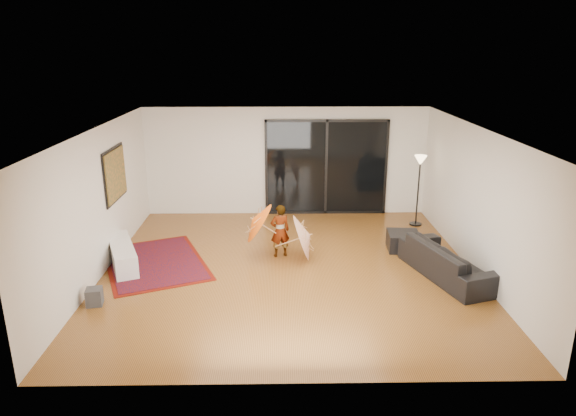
{
  "coord_description": "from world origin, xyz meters",
  "views": [
    {
      "loc": [
        -0.17,
        -9.05,
        4.11
      ],
      "look_at": [
        -0.01,
        0.45,
        1.1
      ],
      "focal_mm": 32.0,
      "sensor_mm": 36.0,
      "label": 1
    }
  ],
  "objects_px": {
    "media_console": "(122,255)",
    "sofa": "(448,261)",
    "child": "(280,231)",
    "ottoman": "(403,241)"
  },
  "relations": [
    {
      "from": "sofa",
      "to": "ottoman",
      "type": "xyz_separation_m",
      "value": [
        -0.52,
        1.34,
        -0.13
      ]
    },
    {
      "from": "child",
      "to": "ottoman",
      "type": "bearing_deg",
      "value": 171.08
    },
    {
      "from": "media_console",
      "to": "child",
      "type": "height_order",
      "value": "child"
    },
    {
      "from": "ottoman",
      "to": "child",
      "type": "height_order",
      "value": "child"
    },
    {
      "from": "ottoman",
      "to": "sofa",
      "type": "bearing_deg",
      "value": -68.84
    },
    {
      "from": "sofa",
      "to": "child",
      "type": "relative_size",
      "value": 1.98
    },
    {
      "from": "media_console",
      "to": "ottoman",
      "type": "xyz_separation_m",
      "value": [
        5.68,
        0.73,
        -0.04
      ]
    },
    {
      "from": "ottoman",
      "to": "child",
      "type": "relative_size",
      "value": 0.59
    },
    {
      "from": "media_console",
      "to": "sofa",
      "type": "relative_size",
      "value": 0.74
    },
    {
      "from": "media_console",
      "to": "child",
      "type": "distance_m",
      "value": 3.13
    }
  ]
}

